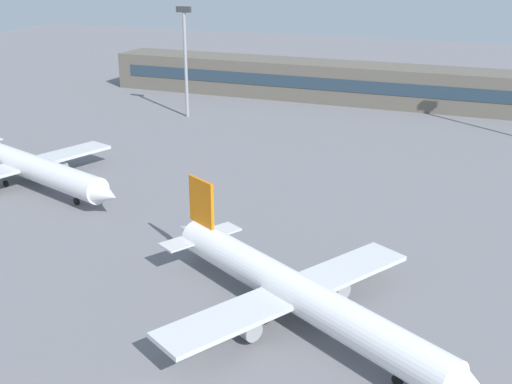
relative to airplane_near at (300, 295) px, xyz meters
The scene contains 5 objects.
ground_plane 25.97m from the airplane_near, 105.34° to the left, with size 400.00×400.00×0.00m, color slate.
terminal_building 99.50m from the airplane_near, 93.93° to the left, with size 148.33×12.13×9.00m.
airplane_near is the anchor object (origin of this frame).
airplane_mid 55.47m from the airplane_near, 156.67° to the left, with size 41.97×29.96×10.69m.
floodlight_tower_east 86.87m from the airplane_near, 124.66° to the left, with size 3.20×0.80×23.36m.
Camera 1 is at (22.67, -35.80, 33.46)m, focal length 44.77 mm.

